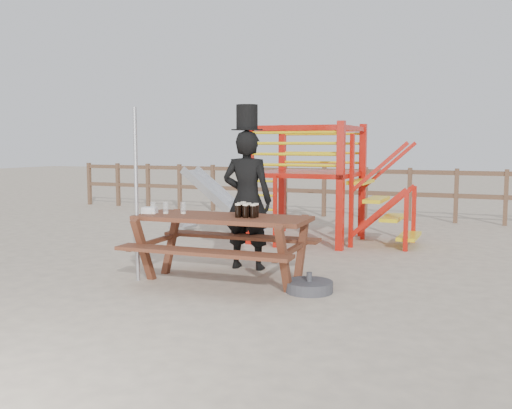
# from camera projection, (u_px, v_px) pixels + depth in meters

# --- Properties ---
(ground) EXTENTS (60.00, 60.00, 0.00)m
(ground) POSITION_uv_depth(u_px,v_px,m) (203.00, 283.00, 7.12)
(ground) COLOR #C4B298
(ground) RESTS_ON ground
(back_fence) EXTENTS (15.09, 0.09, 1.20)m
(back_fence) POSITION_uv_depth(u_px,v_px,m) (345.00, 186.00, 13.45)
(back_fence) COLOR brown
(back_fence) RESTS_ON ground
(playground_fort) EXTENTS (4.71, 1.84, 2.10)m
(playground_fort) POSITION_uv_depth(u_px,v_px,m) (304.00, 181.00, 10.24)
(playground_fort) COLOR red
(playground_fort) RESTS_ON ground
(picnic_table) EXTENTS (2.23, 1.59, 0.84)m
(picnic_table) POSITION_uv_depth(u_px,v_px,m) (223.00, 240.00, 7.10)
(picnic_table) COLOR brown
(picnic_table) RESTS_ON ground
(man_with_hat) EXTENTS (0.73, 0.52, 2.26)m
(man_with_hat) POSITION_uv_depth(u_px,v_px,m) (247.00, 196.00, 7.84)
(man_with_hat) COLOR black
(man_with_hat) RESTS_ON ground
(metal_pole) EXTENTS (0.05, 0.05, 2.18)m
(metal_pole) POSITION_uv_depth(u_px,v_px,m) (136.00, 195.00, 7.11)
(metal_pole) COLOR #B2B2B7
(metal_pole) RESTS_ON ground
(parasol_base) EXTENTS (0.56, 0.56, 0.24)m
(parasol_base) POSITION_uv_depth(u_px,v_px,m) (309.00, 286.00, 6.66)
(parasol_base) COLOR #3B3B41
(parasol_base) RESTS_ON ground
(paper_bag) EXTENTS (0.21, 0.18, 0.08)m
(paper_bag) POSITION_uv_depth(u_px,v_px,m) (150.00, 210.00, 7.33)
(paper_bag) COLOR white
(paper_bag) RESTS_ON picnic_table
(stout_pints) EXTENTS (0.29, 0.28, 0.17)m
(stout_pints) POSITION_uv_depth(u_px,v_px,m) (246.00, 210.00, 6.95)
(stout_pints) COLOR black
(stout_pints) RESTS_ON picnic_table
(empty_glasses) EXTENTS (0.42, 0.23, 0.15)m
(empty_glasses) POSITION_uv_depth(u_px,v_px,m) (167.00, 208.00, 7.29)
(empty_glasses) COLOR silver
(empty_glasses) RESTS_ON picnic_table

